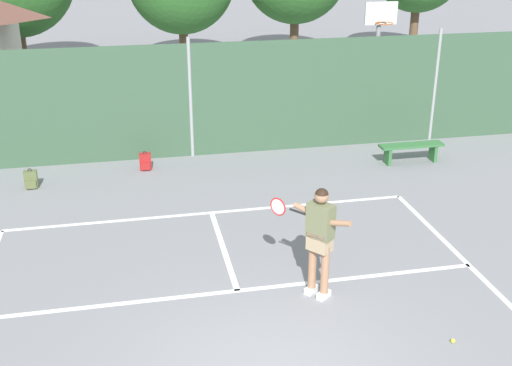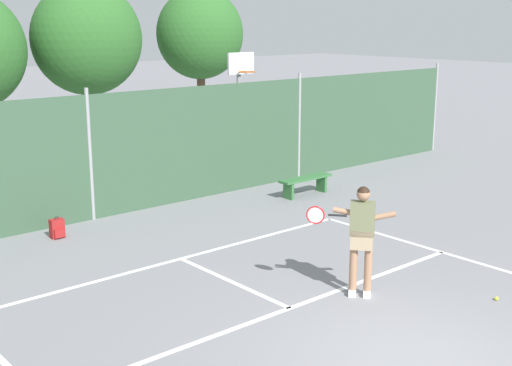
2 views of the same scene
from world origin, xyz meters
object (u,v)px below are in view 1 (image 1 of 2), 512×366
object	(u,v)px
tennis_ball	(453,341)
backpack_olive	(31,180)
backpack_red	(145,162)
basketball_hoop	(378,48)
tennis_player	(319,233)
courtside_bench	(411,149)

from	to	relation	value
tennis_ball	backpack_olive	world-z (taller)	backpack_olive
backpack_red	tennis_ball	bearing A→B (deg)	-62.75
basketball_hoop	tennis_ball	size ratio (longest dim) A/B	53.79
basketball_hoop	backpack_olive	xyz separation A→B (m)	(-9.06, -2.53, -2.12)
tennis_player	backpack_olive	size ratio (longest dim) A/B	4.01
basketball_hoop	backpack_red	bearing A→B (deg)	-163.72
tennis_player	backpack_olive	xyz separation A→B (m)	(-5.00, 5.50, -0.92)
tennis_player	backpack_red	size ratio (longest dim) A/B	4.01
basketball_hoop	courtside_bench	bearing A→B (deg)	-91.50
tennis_player	backpack_red	distance (m)	6.67
basketball_hoop	backpack_olive	bearing A→B (deg)	-164.37
tennis_player	backpack_olive	bearing A→B (deg)	132.26
tennis_player	tennis_ball	world-z (taller)	tennis_player
basketball_hoop	backpack_olive	world-z (taller)	basketball_hoop
backpack_olive	backpack_red	xyz separation A→B (m)	(2.55, 0.63, 0.00)
backpack_olive	courtside_bench	world-z (taller)	courtside_bench
backpack_olive	courtside_bench	distance (m)	8.99
basketball_hoop	backpack_olive	size ratio (longest dim) A/B	7.67
tennis_ball	courtside_bench	size ratio (longest dim) A/B	0.04
tennis_player	backpack_red	world-z (taller)	tennis_player
basketball_hoop	tennis_ball	bearing A→B (deg)	-104.68
backpack_olive	courtside_bench	size ratio (longest dim) A/B	0.29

